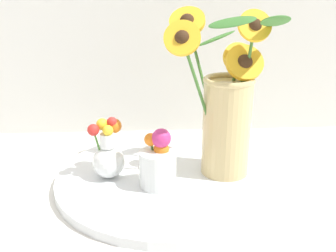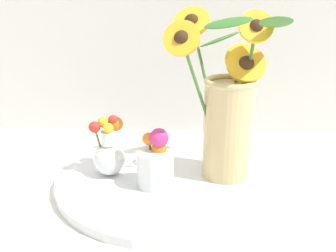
# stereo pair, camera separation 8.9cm
# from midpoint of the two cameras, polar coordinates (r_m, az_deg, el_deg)

# --- Properties ---
(ground_plane) EXTENTS (6.00, 6.00, 0.00)m
(ground_plane) POSITION_cam_midpoint_polar(r_m,az_deg,el_deg) (0.92, -3.78, -9.17)
(ground_plane) COLOR silver
(serving_tray) EXTENTS (0.53, 0.53, 0.02)m
(serving_tray) POSITION_cam_midpoint_polar(r_m,az_deg,el_deg) (0.95, -2.72, -7.57)
(serving_tray) COLOR silver
(serving_tray) RESTS_ON ground_plane
(mason_jar_sunflowers) EXTENTS (0.29, 0.25, 0.39)m
(mason_jar_sunflowers) POSITION_cam_midpoint_polar(r_m,az_deg,el_deg) (0.90, 5.64, 2.21)
(mason_jar_sunflowers) COLOR #D1B77A
(mason_jar_sunflowers) RESTS_ON serving_tray
(vase_small_center) EXTENTS (0.08, 0.08, 0.13)m
(vase_small_center) POSITION_cam_midpoint_polar(r_m,az_deg,el_deg) (0.87, -4.40, -5.42)
(vase_small_center) COLOR white
(vase_small_center) RESTS_ON serving_tray
(vase_bulb_right) EXTENTS (0.08, 0.08, 0.14)m
(vase_bulb_right) POSITION_cam_midpoint_polar(r_m,az_deg,el_deg) (0.93, -11.43, -4.02)
(vase_bulb_right) COLOR white
(vase_bulb_right) RESTS_ON serving_tray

